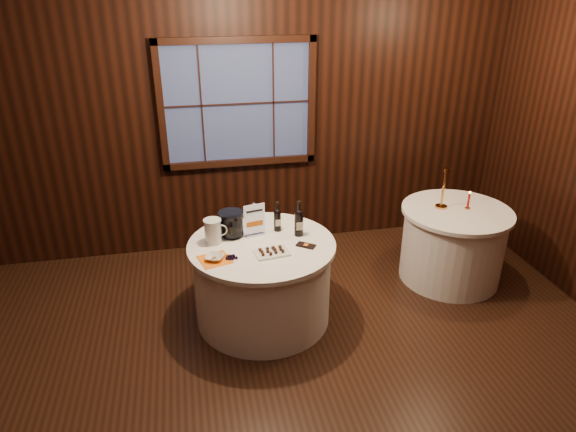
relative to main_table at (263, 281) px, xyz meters
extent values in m
plane|color=black|center=(0.00, -1.00, -0.39)|extent=(6.00, 6.00, 0.00)
cube|color=black|center=(0.00, 1.50, 1.11)|extent=(6.00, 0.02, 3.00)
cube|color=#3B4A7C|center=(0.00, 1.47, 1.26)|extent=(1.50, 0.01, 1.20)
cylinder|color=white|center=(0.00, 0.00, -0.02)|extent=(1.20, 1.20, 0.73)
cylinder|color=white|center=(0.00, 0.00, 0.36)|extent=(1.28, 1.28, 0.04)
cylinder|color=white|center=(2.00, 0.30, -0.02)|extent=(1.00, 1.00, 0.73)
cylinder|color=white|center=(2.00, 0.30, 0.36)|extent=(1.08, 1.08, 0.04)
cube|color=silver|center=(-0.04, 0.17, 0.39)|extent=(0.18, 0.12, 0.02)
cube|color=silver|center=(-0.04, 0.17, 0.55)|extent=(0.02, 0.02, 0.29)
cube|color=white|center=(-0.04, 0.15, 0.55)|extent=(0.19, 0.05, 0.27)
cylinder|color=black|center=(0.18, 0.21, 0.47)|extent=(0.07, 0.07, 0.18)
sphere|color=black|center=(0.18, 0.21, 0.56)|extent=(0.07, 0.07, 0.07)
cylinder|color=black|center=(0.18, 0.21, 0.61)|extent=(0.03, 0.03, 0.08)
cylinder|color=black|center=(0.18, 0.21, 0.65)|extent=(0.03, 0.03, 0.02)
cube|color=beige|center=(0.18, 0.18, 0.47)|extent=(0.05, 0.00, 0.06)
cylinder|color=black|center=(0.35, 0.08, 0.49)|extent=(0.08, 0.08, 0.21)
sphere|color=black|center=(0.35, 0.08, 0.59)|extent=(0.08, 0.08, 0.08)
cylinder|color=black|center=(0.35, 0.08, 0.65)|extent=(0.03, 0.03, 0.09)
cylinder|color=black|center=(0.35, 0.08, 0.70)|extent=(0.03, 0.03, 0.02)
cube|color=beige|center=(0.35, 0.04, 0.49)|extent=(0.06, 0.00, 0.07)
cylinder|color=black|center=(-0.24, 0.19, 0.40)|extent=(0.16, 0.16, 0.03)
cylinder|color=black|center=(-0.24, 0.19, 0.50)|extent=(0.21, 0.21, 0.18)
cylinder|color=black|center=(-0.24, 0.19, 0.60)|extent=(0.23, 0.23, 0.02)
cube|color=white|center=(0.05, -0.20, 0.39)|extent=(0.30, 0.22, 0.02)
cube|color=black|center=(0.36, -0.13, 0.39)|extent=(0.18, 0.16, 0.01)
cylinder|color=#382C14|center=(-0.35, -0.21, 0.40)|extent=(0.06, 0.02, 0.03)
cylinder|color=silver|center=(-0.40, 0.09, 0.49)|extent=(0.14, 0.14, 0.21)
cylinder|color=silver|center=(-0.40, 0.09, 0.59)|extent=(0.15, 0.15, 0.01)
torus|color=silver|center=(-0.33, 0.09, 0.50)|extent=(0.11, 0.02, 0.11)
cube|color=orange|center=(-0.42, -0.21, 0.38)|extent=(0.30, 0.30, 0.00)
imported|color=white|center=(-0.42, -0.21, 0.40)|extent=(0.19, 0.19, 0.04)
cylinder|color=#C8873E|center=(1.86, 0.38, 0.39)|extent=(0.12, 0.12, 0.02)
cylinder|color=#C8873E|center=(1.86, 0.38, 0.58)|extent=(0.03, 0.03, 0.36)
cylinder|color=#C8873E|center=(1.86, 0.38, 0.78)|extent=(0.06, 0.06, 0.03)
cylinder|color=#C8873E|center=(2.10, 0.30, 0.39)|extent=(0.05, 0.05, 0.01)
cylinder|color=#B3110D|center=(2.10, 0.30, 0.47)|extent=(0.02, 0.02, 0.15)
sphere|color=#FFB23F|center=(2.10, 0.30, 0.56)|extent=(0.02, 0.02, 0.02)
camera|label=1|loc=(-0.56, -3.86, 2.47)|focal=32.00mm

